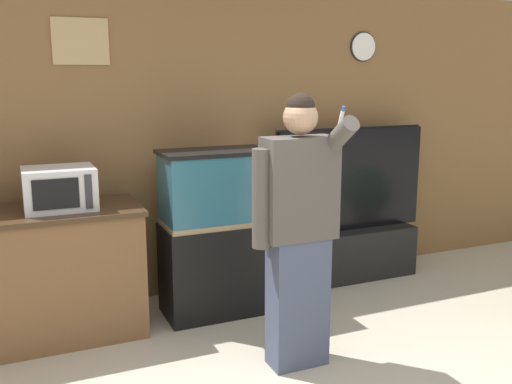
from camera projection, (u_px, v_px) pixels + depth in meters
name	position (u px, v px, depth m)	size (l,w,h in m)	color
wall_back_paneled	(183.00, 142.00, 4.75)	(10.00, 0.08, 2.60)	brown
counter_island	(47.00, 274.00, 4.03)	(1.32, 0.68, 0.94)	brown
microwave	(59.00, 188.00, 3.94)	(0.48, 0.40, 0.29)	silver
aquarium_on_stand	(216.00, 233.00, 4.43)	(0.83, 0.46, 1.30)	black
tv_on_stand	(349.00, 235.00, 5.25)	(1.49, 0.40, 1.40)	black
person_standing	(298.00, 229.00, 3.55)	(0.55, 0.42, 1.75)	#424C66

